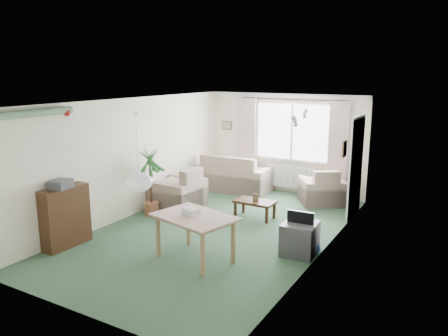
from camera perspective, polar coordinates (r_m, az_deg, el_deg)
The scene contains 25 objects.
ground at distance 8.19m, azimuth -1.06°, elevation -8.27°, with size 6.50×6.50×0.00m, color #305138.
window at distance 10.59m, azimuth 8.91°, elevation 4.70°, with size 1.80×0.03×1.30m, color white.
curtain_rod at distance 10.44m, azimuth 8.89°, elevation 8.84°, with size 2.60×0.03×0.03m, color black.
curtain_left at distance 10.99m, azimuth 3.06°, elevation 3.90°, with size 0.45×0.08×2.00m, color beige.
curtain_right at distance 10.17m, azimuth 14.71°, elevation 2.82°, with size 0.45×0.08×2.00m, color beige.
radiator at distance 10.75m, azimuth 8.63°, elevation -1.14°, with size 1.20×0.10×0.55m, color white.
doorway at distance 9.19m, azimuth 16.88°, elevation -0.03°, with size 0.03×0.95×2.00m, color black.
pendant_lamp at distance 5.86m, azimuth -11.05°, elevation -1.81°, with size 0.36×0.36×0.36m, color white.
tinsel_garland at distance 7.28m, azimuth -24.14°, elevation 6.50°, with size 1.60×1.60×0.12m, color #196626.
bauble_cluster_a at distance 7.95m, azimuth 10.41°, elevation 7.35°, with size 0.20×0.20×0.20m, color silver.
bauble_cluster_b at distance 6.73m, azimuth 9.37°, elevation 6.49°, with size 0.20×0.20×0.20m, color silver.
wall_picture_back at distance 11.34m, azimuth 0.37°, elevation 5.61°, with size 0.28×0.03×0.22m, color brown.
wall_picture_right at distance 8.13m, azimuth 15.46°, elevation 2.44°, with size 0.03×0.24×0.30m, color brown.
sofa at distance 10.88m, azimuth 1.41°, elevation -0.55°, with size 1.81×0.96×0.91m, color beige.
armchair_corner at distance 10.02m, azimuth 12.66°, elevation -2.26°, with size 0.91×0.86×0.81m, color tan.
armchair_left at distance 9.55m, azimuth -6.08°, elevation -2.51°, with size 0.99×0.94×0.89m, color beige.
coffee_table at distance 8.89m, azimuth 4.04°, elevation -5.39°, with size 0.81×0.45×0.36m, color black.
photo_frame at distance 8.75m, azimuth 4.14°, elevation -3.89°, with size 0.12×0.02×0.16m, color brown.
bookshelf at distance 7.84m, azimuth -20.00°, elevation -6.02°, with size 0.28×0.85×1.03m, color black.
hifi_box at distance 7.62m, azimuth -20.60°, elevation -1.99°, with size 0.28×0.35×0.14m, color #38383D.
houseplant at distance 9.02m, azimuth -9.55°, elevation -1.65°, with size 0.62×0.62×1.46m, color #21571D.
dining_table at distance 6.93m, azimuth -3.81°, elevation -9.16°, with size 1.13×0.75×0.70m, color tan.
gift_box at distance 6.84m, azimuth -4.34°, elevation -5.79°, with size 0.25×0.18×0.12m, color white.
tv_cube at distance 7.26m, azimuth 9.87°, elevation -9.05°, with size 0.52×0.58×0.52m, color #323237.
pet_bed at distance 7.53m, azimuth 10.02°, elevation -9.86°, with size 0.63×0.63×0.13m, color navy.
Camera 1 is at (3.95, -6.57, 2.90)m, focal length 35.00 mm.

